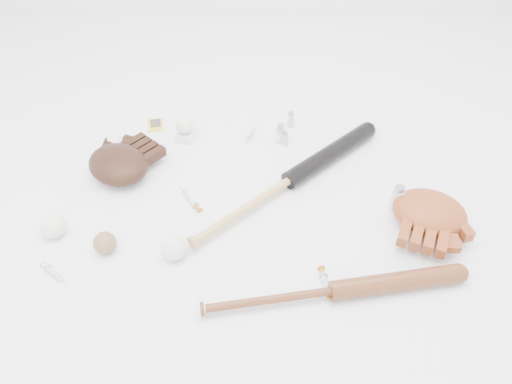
{
  "coord_description": "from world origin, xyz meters",
  "views": [
    {
      "loc": [
        0.01,
        -1.23,
        1.22
      ],
      "look_at": [
        0.01,
        -0.01,
        0.06
      ],
      "focal_mm": 35.0,
      "sensor_mm": 36.0,
      "label": 1
    }
  ],
  "objects_px": {
    "bat_dark": "(290,180)",
    "bat_wood": "(334,291)",
    "glove_dark": "(118,164)",
    "pedestal": "(186,136)"
  },
  "relations": [
    {
      "from": "bat_dark",
      "to": "bat_wood",
      "type": "bearing_deg",
      "value": -119.88
    },
    {
      "from": "bat_dark",
      "to": "pedestal",
      "type": "height_order",
      "value": "bat_dark"
    },
    {
      "from": "bat_wood",
      "to": "bat_dark",
      "type": "bearing_deg",
      "value": 93.12
    },
    {
      "from": "glove_dark",
      "to": "pedestal",
      "type": "xyz_separation_m",
      "value": [
        0.22,
        0.21,
        -0.03
      ]
    },
    {
      "from": "bat_dark",
      "to": "bat_wood",
      "type": "xyz_separation_m",
      "value": [
        0.11,
        -0.47,
        -0.0
      ]
    },
    {
      "from": "bat_wood",
      "to": "pedestal",
      "type": "height_order",
      "value": "bat_wood"
    },
    {
      "from": "glove_dark",
      "to": "pedestal",
      "type": "relative_size",
      "value": 4.27
    },
    {
      "from": "bat_dark",
      "to": "pedestal",
      "type": "xyz_separation_m",
      "value": [
        -0.4,
        0.27,
        -0.02
      ]
    },
    {
      "from": "bat_dark",
      "to": "glove_dark",
      "type": "height_order",
      "value": "glove_dark"
    },
    {
      "from": "bat_dark",
      "to": "bat_wood",
      "type": "height_order",
      "value": "bat_dark"
    }
  ]
}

